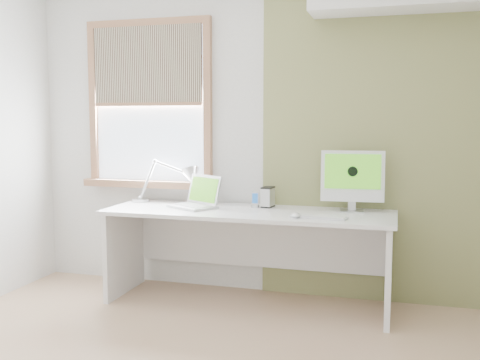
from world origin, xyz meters
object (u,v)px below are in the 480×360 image
(external_drive, at_px, (268,197))
(desk_lamp, at_px, (182,180))
(desk, at_px, (250,234))
(imac, at_px, (352,178))
(laptop, at_px, (197,199))

(external_drive, bearing_deg, desk_lamp, 173.89)
(desk, bearing_deg, desk_lamp, 160.86)
(desk, relative_size, external_drive, 13.61)
(desk, height_order, imac, imac)
(desk_lamp, bearing_deg, external_drive, -6.11)
(desk_lamp, relative_size, external_drive, 4.02)
(desk_lamp, bearing_deg, desk, -19.14)
(desk_lamp, bearing_deg, laptop, -46.55)
(desk, xyz_separation_m, external_drive, (0.11, 0.14, 0.28))
(external_drive, xyz_separation_m, imac, (0.66, -0.03, 0.18))
(desk, bearing_deg, laptop, -179.04)
(laptop, distance_m, imac, 1.22)
(desk_lamp, xyz_separation_m, laptop, (0.22, -0.23, -0.13))
(laptop, bearing_deg, desk_lamp, 133.45)
(imac, bearing_deg, laptop, -174.12)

